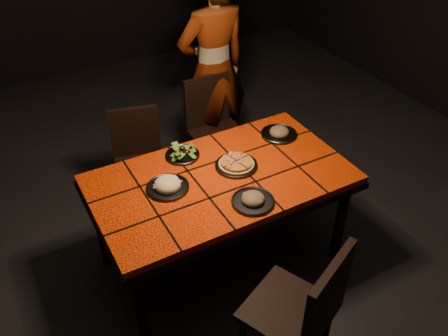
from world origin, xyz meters
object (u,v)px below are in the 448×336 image
diner (213,70)px  chair_near (304,309)px  chair_far_left (138,154)px  dining_table (221,186)px  chair_far_right (213,123)px  plate_pizza (236,164)px  plate_pasta (168,186)px

diner → chair_near: bearing=71.5°
chair_far_left → diner: 0.94m
dining_table → chair_far_right: (0.43, 0.93, -0.16)m
chair_far_left → chair_far_right: (0.68, 0.06, 0.04)m
dining_table → plate_pizza: 0.17m
dining_table → plate_pizza: bearing=17.1°
dining_table → chair_far_right: chair_far_right is taller
chair_near → chair_far_right: bearing=-128.2°
chair_far_right → dining_table: bearing=-114.4°
chair_far_left → plate_pizza: size_ratio=3.00×
chair_far_right → plate_pasta: chair_far_right is taller
chair_far_left → dining_table: bearing=-58.9°
chair_near → chair_far_left: (-0.23, 1.79, -0.07)m
diner → plate_pasta: diner is taller
chair_near → diner: diner is taller
dining_table → plate_pasta: plate_pasta is taller
chair_far_left → plate_pasta: 0.87m
chair_far_left → plate_pasta: (-0.09, -0.81, 0.30)m
dining_table → chair_near: (-0.02, -0.93, -0.13)m
chair_near → plate_pizza: chair_near is taller
chair_far_left → chair_far_right: chair_far_right is taller
chair_far_right → plate_pizza: 0.97m
chair_far_right → plate_pizza: size_ratio=3.24×
chair_far_right → diner: size_ratio=0.51×
chair_near → plate_pasta: size_ratio=3.61×
chair_near → diner: (0.58, 2.07, 0.33)m
chair_far_right → chair_far_left: bearing=-174.2°
diner → chair_far_left: bearing=16.0°
dining_table → chair_far_right: bearing=65.1°
chair_far_left → plate_pizza: chair_far_left is taller
dining_table → plate_pasta: size_ratio=6.24×
diner → plate_pizza: bearing=66.2°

